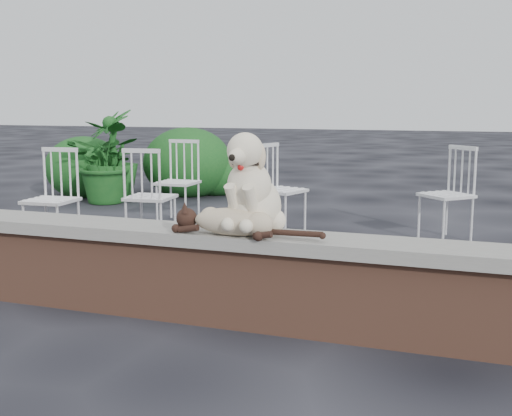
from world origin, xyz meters
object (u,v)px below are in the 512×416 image
(cat, at_px, (233,220))
(chair_e, at_px, (282,189))
(chair_a, at_px, (51,199))
(chair_b, at_px, (178,181))
(chair_c, at_px, (150,196))
(chair_d, at_px, (446,193))
(potted_plant_a, at_px, (108,162))
(potted_plant_b, at_px, (112,155))
(dog, at_px, (255,181))

(cat, bearing_deg, chair_e, 107.70)
(cat, distance_m, chair_e, 3.00)
(chair_a, height_order, chair_b, same)
(cat, relative_size, chair_e, 1.18)
(chair_c, bearing_deg, chair_b, -81.73)
(chair_d, height_order, chair_e, same)
(chair_a, relative_size, potted_plant_a, 0.84)
(chair_e, distance_m, potted_plant_a, 3.09)
(chair_b, relative_size, potted_plant_a, 0.84)
(chair_d, bearing_deg, chair_a, -110.52)
(chair_e, xyz_separation_m, potted_plant_a, (-2.85, 1.17, 0.09))
(chair_a, bearing_deg, chair_d, 21.02)
(potted_plant_a, bearing_deg, chair_b, -31.58)
(chair_e, relative_size, potted_plant_b, 0.74)
(chair_d, bearing_deg, potted_plant_b, -149.89)
(chair_d, bearing_deg, chair_c, -112.92)
(cat, distance_m, potted_plant_a, 5.37)
(dog, height_order, chair_b, dog)
(chair_c, relative_size, potted_plant_a, 0.84)
(potted_plant_a, bearing_deg, potted_plant_b, 107.77)
(cat, xyz_separation_m, potted_plant_b, (-3.54, 4.32, -0.04))
(cat, height_order, chair_a, chair_a)
(cat, distance_m, chair_d, 3.31)
(chair_b, bearing_deg, potted_plant_a, 147.65)
(dog, relative_size, chair_c, 0.66)
(chair_b, bearing_deg, potted_plant_b, 143.28)
(cat, relative_size, potted_plant_b, 0.87)
(chair_b, bearing_deg, chair_d, -1.38)
(chair_e, relative_size, potted_plant_a, 0.84)
(chair_a, bearing_deg, chair_b, 69.19)
(cat, height_order, chair_c, chair_c)
(potted_plant_a, distance_m, potted_plant_b, 0.24)
(cat, xyz_separation_m, chair_a, (-2.46, 1.51, -0.20))
(chair_b, height_order, potted_plant_a, potted_plant_a)
(chair_e, xyz_separation_m, chair_b, (-1.34, 0.24, 0.00))
(chair_a, bearing_deg, potted_plant_a, 107.47)
(chair_c, xyz_separation_m, chair_e, (1.06, 0.91, 0.00))
(dog, xyz_separation_m, cat, (-0.08, -0.15, -0.22))
(cat, bearing_deg, potted_plant_b, 135.13)
(chair_a, xyz_separation_m, potted_plant_b, (-1.08, 2.81, 0.17))
(potted_plant_a, bearing_deg, chair_d, -12.06)
(chair_a, xyz_separation_m, chair_b, (0.50, 1.66, 0.00))
(chair_a, relative_size, chair_b, 1.00)
(chair_b, bearing_deg, dog, -56.80)
(dog, height_order, chair_d, dog)
(chair_c, relative_size, chair_b, 1.00)
(dog, distance_m, chair_c, 2.59)
(chair_a, height_order, potted_plant_a, potted_plant_a)
(dog, relative_size, chair_d, 0.66)
(chair_c, relative_size, potted_plant_b, 0.74)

